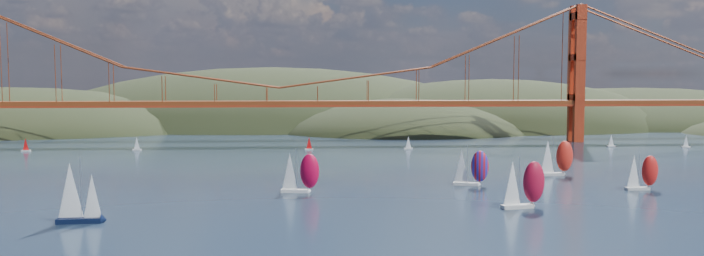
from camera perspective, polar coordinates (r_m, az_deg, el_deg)
name	(u,v)px	position (r m, az deg, el deg)	size (l,w,h in m)	color
headlands	(370,147)	(373.96, 1.53, -1.60)	(725.00, 225.00, 96.00)	black
bridge	(275,62)	(272.37, -6.44, 5.50)	(552.00, 12.00, 55.00)	maroon
sloop_navy	(77,194)	(136.32, -21.90, -5.07)	(8.14, 4.77, 12.48)	black
racer_0	(299,172)	(159.29, -4.41, -3.65)	(9.08, 4.21, 10.26)	white
racer_1	(523,183)	(144.73, 14.00, -4.48)	(9.71, 5.20, 10.89)	silver
racer_2	(641,172)	(176.34, 22.92, -3.35)	(8.19, 3.66, 9.28)	silver
racer_3	(556,157)	(193.16, 16.57, -2.32)	(9.40, 3.97, 10.70)	silver
racer_rwb	(470,167)	(171.26, 9.79, -3.19)	(8.82, 5.13, 9.89)	white
distant_boat_2	(26,145)	(268.96, -25.49, -1.26)	(3.00, 2.00, 4.70)	silver
distant_boat_3	(137,144)	(258.05, -17.45, -1.25)	(3.00, 2.00, 4.70)	silver
distant_boat_4	(611,141)	(275.49, 20.74, -0.98)	(3.00, 2.00, 4.70)	silver
distant_boat_5	(686,141)	(283.79, 26.01, -1.00)	(3.00, 2.00, 4.70)	silver
distant_boat_8	(408,143)	(250.51, 4.71, -1.23)	(3.00, 2.00, 4.70)	silver
distant_boat_9	(309,143)	(247.56, -3.59, -1.29)	(3.00, 2.00, 4.70)	silver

